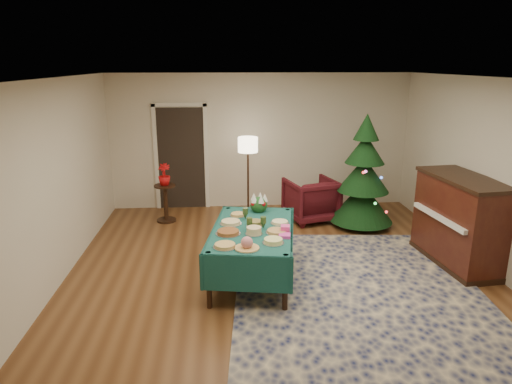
{
  "coord_description": "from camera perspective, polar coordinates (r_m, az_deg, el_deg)",
  "views": [
    {
      "loc": [
        -0.79,
        -5.6,
        2.9
      ],
      "look_at": [
        -0.26,
        1.27,
        0.93
      ],
      "focal_mm": 32.0,
      "sensor_mm": 36.0,
      "label": 1
    }
  ],
  "objects": [
    {
      "name": "floor_lamp",
      "position": [
        8.62,
        -1.02,
        5.33
      ],
      "size": [
        0.37,
        0.37,
        1.54
      ],
      "color": "#A57F3F",
      "rests_on": "ground"
    },
    {
      "name": "platter_9",
      "position": [
        6.66,
        -2.27,
        -2.85
      ],
      "size": [
        0.24,
        0.24,
        0.04
      ],
      "color": "silver",
      "rests_on": "buffet_table"
    },
    {
      "name": "centerpiece",
      "position": [
        6.83,
        0.36,
        -1.4
      ],
      "size": [
        0.26,
        0.26,
        0.3
      ],
      "color": "#1E4C1E",
      "rests_on": "buffet_table"
    },
    {
      "name": "buffet_table",
      "position": [
        6.24,
        -0.39,
        -5.79
      ],
      "size": [
        1.38,
        2.03,
        0.73
      ],
      "color": "black",
      "rests_on": "ground"
    },
    {
      "name": "platter_1",
      "position": [
        5.5,
        -1.14,
        -6.52
      ],
      "size": [
        0.31,
        0.31,
        0.16
      ],
      "color": "silver",
      "rests_on": "buffet_table"
    },
    {
      "name": "gift_box",
      "position": [
        6.02,
        3.68,
        -4.65
      ],
      "size": [
        0.13,
        0.13,
        0.1
      ],
      "primitive_type": "cube",
      "rotation": [
        0.0,
        0.0,
        -0.16
      ],
      "color": "#F7449B",
      "rests_on": "buffet_table"
    },
    {
      "name": "goblet_0",
      "position": [
        6.49,
        -1.34,
        -2.68
      ],
      "size": [
        0.08,
        0.08,
        0.17
      ],
      "color": "#2D471E",
      "rests_on": "buffet_table"
    },
    {
      "name": "platter_2",
      "position": [
        5.68,
        2.17,
        -6.15
      ],
      "size": [
        0.27,
        0.27,
        0.06
      ],
      "color": "silver",
      "rests_on": "buffet_table"
    },
    {
      "name": "platter_0",
      "position": [
        5.57,
        -3.91,
        -6.71
      ],
      "size": [
        0.29,
        0.29,
        0.05
      ],
      "color": "silver",
      "rests_on": "buffet_table"
    },
    {
      "name": "platter_8",
      "position": [
        6.35,
        3.0,
        -3.82
      ],
      "size": [
        0.26,
        0.26,
        0.04
      ],
      "color": "silver",
      "rests_on": "buffet_table"
    },
    {
      "name": "goblet_1",
      "position": [
        6.13,
        0.92,
        -3.83
      ],
      "size": [
        0.08,
        0.08,
        0.17
      ],
      "color": "#2D471E",
      "rests_on": "buffet_table"
    },
    {
      "name": "platter_7",
      "position": [
        6.27,
        -0.11,
        -3.92
      ],
      "size": [
        0.24,
        0.24,
        0.07
      ],
      "color": "silver",
      "rests_on": "buffet_table"
    },
    {
      "name": "platter_4",
      "position": [
        5.95,
        -0.26,
        -4.88
      ],
      "size": [
        0.23,
        0.23,
        0.1
      ],
      "color": "silver",
      "rests_on": "buffet_table"
    },
    {
      "name": "piano",
      "position": [
        7.3,
        24.1,
        -3.45
      ],
      "size": [
        0.87,
        1.6,
        1.33
      ],
      "color": "black",
      "rests_on": "ground"
    },
    {
      "name": "christmas_tree",
      "position": [
        8.36,
        13.29,
        1.83
      ],
      "size": [
        1.48,
        1.48,
        2.05
      ],
      "color": "black",
      "rests_on": "ground"
    },
    {
      "name": "side_table",
      "position": [
        8.7,
        -11.22,
        -1.45
      ],
      "size": [
        0.4,
        0.4,
        0.71
      ],
      "color": "black",
      "rests_on": "ground"
    },
    {
      "name": "platter_5",
      "position": [
        6.02,
        2.63,
        -4.95
      ],
      "size": [
        0.3,
        0.3,
        0.04
      ],
      "color": "silver",
      "rests_on": "buffet_table"
    },
    {
      "name": "doorway",
      "position": [
        9.29,
        -9.33,
        4.56
      ],
      "size": [
        1.08,
        0.04,
        2.16
      ],
      "color": "black",
      "rests_on": "ground"
    },
    {
      "name": "rug",
      "position": [
        6.16,
        12.91,
        -12.45
      ],
      "size": [
        3.53,
        4.45,
        0.02
      ],
      "primitive_type": "cube",
      "rotation": [
        0.0,
        0.0,
        -0.08
      ],
      "color": "#121A45",
      "rests_on": "ground"
    },
    {
      "name": "platter_6",
      "position": [
        6.34,
        -3.17,
        -3.83
      ],
      "size": [
        0.3,
        0.3,
        0.05
      ],
      "color": "silver",
      "rests_on": "buffet_table"
    },
    {
      "name": "armchair",
      "position": [
        8.63,
        6.88,
        -0.7
      ],
      "size": [
        1.04,
        1.0,
        0.88
      ],
      "primitive_type": "imported",
      "rotation": [
        0.0,
        0.0,
        3.41
      ],
      "color": "#440E15",
      "rests_on": "ground"
    },
    {
      "name": "napkin_stack",
      "position": [
        5.88,
        3.59,
        -5.47
      ],
      "size": [
        0.17,
        0.17,
        0.04
      ],
      "primitive_type": "cube",
      "rotation": [
        0.0,
        0.0,
        -0.16
      ],
      "color": "#E03EAB",
      "rests_on": "buffet_table"
    },
    {
      "name": "platter_3",
      "position": [
        5.98,
        -3.5,
        -5.06
      ],
      "size": [
        0.33,
        0.33,
        0.05
      ],
      "color": "silver",
      "rests_on": "buffet_table"
    },
    {
      "name": "room_shell",
      "position": [
        5.86,
        3.51,
        0.61
      ],
      "size": [
        7.0,
        7.0,
        7.0
      ],
      "color": "#593319",
      "rests_on": "ground"
    },
    {
      "name": "goblet_2",
      "position": [
        6.09,
        -0.82,
        -3.95
      ],
      "size": [
        0.08,
        0.08,
        0.17
      ],
      "color": "#2D471E",
      "rests_on": "buffet_table"
    },
    {
      "name": "potted_plant",
      "position": [
        8.57,
        -11.39,
        1.59
      ],
      "size": [
        0.22,
        0.4,
        0.22
      ],
      "primitive_type": "imported",
      "color": "red",
      "rests_on": "side_table"
    }
  ]
}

